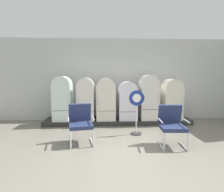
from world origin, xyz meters
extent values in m
cube|color=slate|center=(0.00, 0.00, -0.03)|extent=(12.00, 10.00, 0.05)
cube|color=beige|center=(0.00, 3.66, 1.56)|extent=(11.76, 0.12, 3.12)
cube|color=#47443F|center=(0.00, 3.66, 2.77)|extent=(11.76, 0.07, 0.06)
cube|color=#2B2B29|center=(0.00, 3.02, 0.08)|extent=(5.23, 0.95, 0.15)
cube|color=silver|center=(-1.95, 2.91, 0.77)|extent=(0.63, 0.64, 1.24)
cylinder|color=silver|center=(-1.95, 2.91, 1.39)|extent=(0.63, 0.63, 0.63)
cube|color=#383838|center=(-1.95, 2.59, 0.55)|extent=(0.58, 0.01, 0.01)
cylinder|color=silver|center=(-1.70, 2.57, 0.92)|extent=(0.02, 0.02, 0.28)
cube|color=silver|center=(-1.15, 2.89, 0.75)|extent=(0.59, 0.60, 1.20)
cylinder|color=silver|center=(-1.15, 2.89, 1.35)|extent=(0.59, 0.59, 0.59)
cube|color=#383838|center=(-1.15, 2.59, 0.54)|extent=(0.54, 0.01, 0.01)
cylinder|color=silver|center=(-1.38, 2.57, 0.90)|extent=(0.02, 0.02, 0.28)
cube|color=silver|center=(-0.43, 2.90, 0.73)|extent=(0.66, 0.63, 1.16)
cylinder|color=silver|center=(-0.43, 2.90, 1.31)|extent=(0.66, 0.62, 0.66)
cube|color=#383838|center=(-0.43, 2.59, 0.52)|extent=(0.61, 0.01, 0.01)
cylinder|color=silver|center=(-0.70, 2.57, 0.87)|extent=(0.02, 0.02, 0.28)
cube|color=white|center=(0.34, 2.92, 0.68)|extent=(0.64, 0.67, 1.05)
cylinder|color=white|center=(0.34, 2.92, 1.20)|extent=(0.64, 0.65, 0.64)
cube|color=#383838|center=(0.34, 2.59, 0.49)|extent=(0.59, 0.01, 0.01)
cylinder|color=silver|center=(0.60, 2.57, 0.80)|extent=(0.02, 0.02, 0.28)
cube|color=silver|center=(1.10, 2.94, 0.79)|extent=(0.63, 0.70, 1.28)
cylinder|color=silver|center=(1.10, 2.94, 1.44)|extent=(0.63, 0.68, 0.63)
cube|color=#383838|center=(1.10, 2.59, 0.56)|extent=(0.58, 0.01, 0.01)
cylinder|color=silver|center=(1.36, 2.57, 0.95)|extent=(0.02, 0.02, 0.28)
cube|color=silver|center=(1.94, 2.91, 0.71)|extent=(0.65, 0.63, 1.12)
cylinder|color=silver|center=(1.94, 2.91, 1.27)|extent=(0.65, 0.62, 0.65)
cube|color=#383838|center=(1.94, 2.59, 0.51)|extent=(0.60, 0.01, 0.01)
cylinder|color=silver|center=(2.21, 2.57, 0.85)|extent=(0.02, 0.02, 0.28)
cylinder|color=silver|center=(-1.36, 0.88, 0.02)|extent=(0.15, 0.59, 0.04)
cylinder|color=silver|center=(-1.31, 0.61, 0.23)|extent=(0.05, 0.05, 0.41)
cylinder|color=silver|center=(-0.84, 0.98, 0.02)|extent=(0.15, 0.59, 0.04)
cylinder|color=silver|center=(-0.78, 0.71, 0.23)|extent=(0.05, 0.05, 0.41)
cube|color=navy|center=(-1.10, 0.93, 0.48)|extent=(0.67, 0.64, 0.09)
cube|color=navy|center=(-1.15, 1.21, 0.76)|extent=(0.60, 0.27, 0.49)
cylinder|color=silver|center=(-1.40, 0.87, 0.66)|extent=(0.13, 0.48, 0.04)
cylinder|color=silver|center=(-0.80, 0.98, 0.66)|extent=(0.13, 0.48, 0.04)
cylinder|color=silver|center=(0.87, 0.64, 0.02)|extent=(0.08, 0.59, 0.04)
cylinder|color=silver|center=(0.86, 0.37, 0.23)|extent=(0.04, 0.04, 0.41)
cylinder|color=silver|center=(1.41, 0.61, 0.02)|extent=(0.08, 0.59, 0.04)
cylinder|color=silver|center=(1.39, 0.34, 0.23)|extent=(0.04, 0.04, 0.41)
cube|color=navy|center=(1.14, 0.63, 0.48)|extent=(0.61, 0.57, 0.09)
cube|color=navy|center=(1.16, 0.91, 0.76)|extent=(0.59, 0.21, 0.49)
cylinder|color=silver|center=(0.84, 0.65, 0.66)|extent=(0.07, 0.48, 0.04)
cylinder|color=silver|center=(1.45, 0.61, 0.66)|extent=(0.07, 0.48, 0.04)
cylinder|color=#2D2D30|center=(0.44, 1.66, 0.01)|extent=(0.32, 0.32, 0.03)
cylinder|color=silver|center=(0.44, 1.66, 0.56)|extent=(0.04, 0.04, 1.05)
cylinder|color=navy|center=(0.44, 1.63, 1.08)|extent=(0.45, 0.02, 0.45)
cylinder|color=white|center=(0.44, 1.62, 1.08)|extent=(0.25, 0.00, 0.25)
camera|label=1|loc=(-0.55, -3.79, 1.76)|focal=30.55mm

